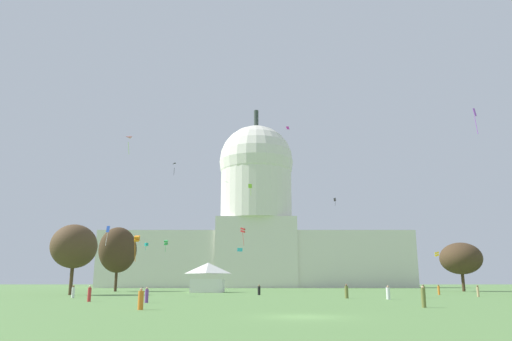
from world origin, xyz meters
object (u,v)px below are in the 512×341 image
event_tent (207,277)px  person_orange_lawn_far_left (438,290)px  capitol_building (255,225)px  kite_white_mid (224,183)px  person_olive_mid_right (422,298)px  kite_black_mid (175,165)px  kite_yellow_low (436,254)px  kite_red_low (242,230)px  kite_orange_low (136,239)px  person_white_back_right (72,292)px  kite_blue_low (107,231)px  person_tan_lawn_far_right (477,291)px  person_olive_near_tree_east (346,292)px  tree_east_far (460,258)px  person_olive_front_left (423,292)px  kite_cyan_low (239,250)px  kite_turquoise_low (145,245)px  kite_green_low (165,243)px  tree_west_near (73,246)px  kite_violet_mid (474,116)px  kite_pink_mid (129,141)px  tree_west_mid (117,250)px  person_orange_edge_west (140,300)px  kite_black_mid_b (334,200)px  person_purple_front_center (146,295)px  kite_lime_mid (249,187)px  kite_magenta_high (287,128)px  person_black_front_right (258,290)px  person_white_aisle_center (387,293)px  person_red_deep_crowd (88,294)px

event_tent → person_orange_lawn_far_left: event_tent is taller
capitol_building → kite_white_mid: bearing=-112.7°
person_olive_mid_right → kite_black_mid: size_ratio=0.68×
kite_yellow_low → kite_red_low: kite_red_low is taller
kite_white_mid → kite_orange_low: (-6.87, -86.03, -26.06)m
person_white_back_right → kite_blue_low: size_ratio=0.39×
person_tan_lawn_far_right → person_olive_near_tree_east: bearing=-120.4°
tree_east_far → person_olive_mid_right: bearing=-115.2°
person_orange_lawn_far_left → person_olive_front_left: bearing=-86.2°
kite_cyan_low → kite_orange_low: bearing=-81.2°
person_olive_front_left → kite_turquoise_low: kite_turquoise_low is taller
kite_black_mid → event_tent: bearing=-162.4°
kite_white_mid → kite_green_low: 27.38m
tree_west_near → person_white_back_right: size_ratio=6.97×
person_white_back_right → kite_green_low: (-4.48, 86.25, 13.18)m
capitol_building → kite_black_mid: capitol_building is taller
kite_violet_mid → kite_pink_mid: bearing=-27.4°
person_olive_front_left → kite_blue_low: 61.97m
event_tent → person_orange_lawn_far_left: size_ratio=4.19×
tree_west_mid → person_orange_edge_west: size_ratio=8.81×
capitol_building → person_olive_front_left: capitol_building is taller
kite_violet_mid → kite_black_mid_b: kite_black_mid_b is taller
capitol_building → tree_west_mid: capitol_building is taller
person_purple_front_center → kite_black_mid: bearing=43.9°
tree_east_far → person_orange_edge_west: (-53.64, -70.77, -6.34)m
person_olive_front_left → kite_orange_low: bearing=159.6°
person_white_back_right → kite_violet_mid: 58.82m
kite_black_mid → kite_lime_mid: bearing=-83.0°
kite_orange_low → kite_white_mid: bearing=88.8°
person_tan_lawn_far_right → kite_red_low: size_ratio=0.39×
kite_cyan_low → kite_lime_mid: bearing=117.7°
person_tan_lawn_far_right → kite_violet_mid: (-0.01, -4.69, 23.73)m
event_tent → kite_magenta_high: (19.16, 40.04, 44.37)m
person_black_front_right → kite_black_mid: kite_black_mid is taller
kite_violet_mid → person_orange_lawn_far_left: bearing=-79.4°
event_tent → person_olive_near_tree_east: bearing=-59.5°
person_purple_front_center → person_orange_edge_west: size_ratio=0.97×
tree_west_mid → person_purple_front_center: tree_west_mid is taller
kite_violet_mid → person_purple_front_center: bearing=24.5°
person_olive_mid_right → person_white_aisle_center: bearing=126.1°
person_white_aisle_center → kite_red_low: kite_red_low is taller
person_white_aisle_center → kite_turquoise_low: 94.39m
kite_yellow_low → kite_blue_low: size_ratio=0.29×
person_red_deep_crowd → person_black_front_right: size_ratio=1.04×
person_olive_near_tree_east → kite_turquoise_low: size_ratio=0.83×
person_black_front_right → person_olive_mid_right: bearing=-79.1°
tree_west_near → person_purple_front_center: (18.28, -28.50, -6.83)m
kite_turquoise_low → kite_magenta_high: (41.13, -1.28, 34.78)m
person_purple_front_center → person_orange_edge_west: 12.43m
kite_cyan_low → kite_orange_low: size_ratio=0.30×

